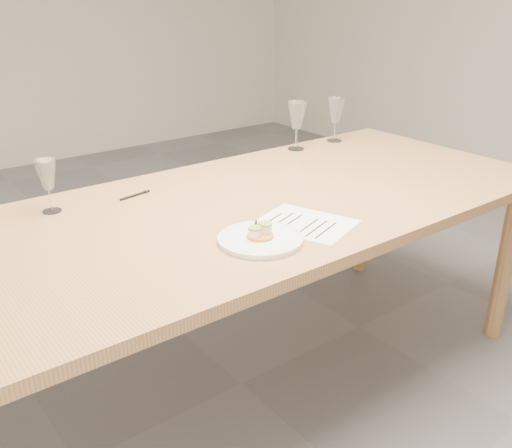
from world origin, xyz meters
TOP-DOWN VIEW (x-y plane):
  - ground at (0.00, 0.00)m, footprint 7.00×7.00m
  - dining_table at (0.00, 0.00)m, footprint 2.40×1.00m
  - dinner_plate at (-0.13, -0.28)m, footprint 0.25×0.25m
  - recipe_sheet at (0.07, -0.25)m, footprint 0.31×0.35m
  - ballpoint_pen at (-0.24, 0.30)m, footprint 0.13×0.04m
  - wine_glass_1 at (-0.53, 0.33)m, footprint 0.07×0.07m
  - wine_glass_2 at (0.62, 0.42)m, footprint 0.09×0.09m
  - wine_glass_3 at (0.87, 0.42)m, footprint 0.08×0.08m

SIDE VIEW (x-z plane):
  - ground at x=0.00m, z-range 0.00..0.00m
  - dining_table at x=0.00m, z-range 0.31..1.06m
  - recipe_sheet at x=0.07m, z-range 0.75..0.75m
  - ballpoint_pen at x=-0.24m, z-range 0.75..0.76m
  - dinner_plate at x=-0.13m, z-range 0.73..0.80m
  - wine_glass_1 at x=-0.53m, z-range 0.79..0.96m
  - wine_glass_3 at x=0.87m, z-range 0.79..1.00m
  - wine_glass_2 at x=0.62m, z-range 0.79..1.01m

